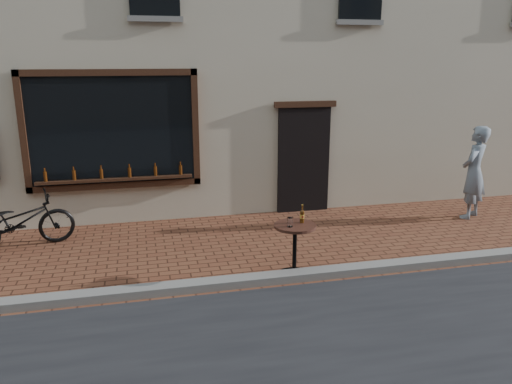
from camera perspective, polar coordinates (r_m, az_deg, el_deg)
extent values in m
plane|color=brown|center=(7.16, -0.50, -11.17)|extent=(90.00, 90.00, 0.00)
cube|color=slate|center=(7.31, -0.85, -10.07)|extent=(90.00, 0.25, 0.12)
cube|color=black|center=(9.82, -16.09, 6.79)|extent=(3.00, 0.06, 2.00)
cube|color=black|center=(9.71, -16.56, 12.97)|extent=(3.24, 0.10, 0.12)
cube|color=black|center=(10.00, -15.66, 0.76)|extent=(3.24, 0.10, 0.12)
cube|color=black|center=(10.00, -25.10, 6.10)|extent=(0.12, 0.10, 2.24)
cube|color=black|center=(9.84, -6.94, 7.29)|extent=(0.12, 0.10, 2.24)
cube|color=black|center=(9.92, -15.72, 1.42)|extent=(2.90, 0.16, 0.05)
cube|color=black|center=(10.48, 5.45, 3.65)|extent=(1.10, 0.10, 2.20)
cube|color=black|center=(10.29, 5.67, 9.96)|extent=(1.30, 0.10, 0.12)
cylinder|color=#3D1C07|center=(10.03, -22.91, 1.64)|extent=(0.06, 0.06, 0.19)
cylinder|color=#3D1C07|center=(9.96, -20.08, 1.82)|extent=(0.06, 0.06, 0.19)
cylinder|color=#3D1C07|center=(9.91, -17.21, 2.00)|extent=(0.06, 0.06, 0.19)
cylinder|color=#3D1C07|center=(9.88, -14.32, 2.18)|extent=(0.06, 0.06, 0.19)
cylinder|color=#3D1C07|center=(9.88, -11.43, 2.36)|extent=(0.06, 0.06, 0.19)
cylinder|color=#3D1C07|center=(9.91, -8.54, 2.52)|extent=(0.06, 0.06, 0.19)
imported|color=black|center=(9.40, -25.49, -3.08)|extent=(1.91, 1.13, 0.95)
cylinder|color=black|center=(7.64, 4.37, -9.34)|extent=(0.46, 0.46, 0.03)
cylinder|color=black|center=(7.49, 4.43, -6.68)|extent=(0.06, 0.06, 0.73)
cylinder|color=black|center=(7.36, 4.49, -3.88)|extent=(0.63, 0.63, 0.04)
cylinder|color=gold|center=(7.41, 5.29, -2.78)|extent=(0.07, 0.07, 0.06)
cylinder|color=white|center=(7.23, 3.89, -3.47)|extent=(0.08, 0.08, 0.14)
imported|color=slate|center=(10.94, 23.64, 2.06)|extent=(0.82, 0.76, 1.88)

